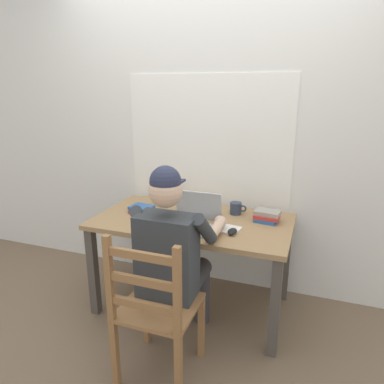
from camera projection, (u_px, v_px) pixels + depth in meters
name	position (u px, v px, depth m)	size (l,w,h in m)	color
ground_plane	(193.00, 304.00, 2.77)	(8.00, 8.00, 0.00)	brown
back_wall	(212.00, 131.00, 2.81)	(6.00, 0.08, 2.60)	silver
desk	(193.00, 231.00, 2.59)	(1.40, 0.76, 0.71)	#9E7A51
seated_person	(174.00, 252.00, 2.15)	(0.50, 0.60, 1.23)	#33383D
wooden_chair	(155.00, 310.00, 1.96)	(0.42, 0.42, 0.92)	olive
laptop	(194.00, 219.00, 2.41)	(0.33, 0.28, 0.23)	#ADAFB2
computer_mouse	(232.00, 232.00, 2.30)	(0.06, 0.10, 0.03)	black
coffee_mug_white	(183.00, 206.00, 2.70)	(0.11, 0.07, 0.09)	silver
coffee_mug_dark	(163.00, 199.00, 2.85)	(0.12, 0.08, 0.10)	#38281E
coffee_mug_spare	(236.00, 208.00, 2.66)	(0.12, 0.09, 0.09)	#2D384C
book_stack_main	(267.00, 216.00, 2.51)	(0.19, 0.15, 0.08)	#2D5B9E
book_stack_side	(143.00, 210.00, 2.69)	(0.20, 0.16, 0.05)	#BC332D
paper_pile_near_laptop	(225.00, 229.00, 2.38)	(0.19, 0.15, 0.01)	white
landscape_photo_print	(144.00, 225.00, 2.46)	(0.13, 0.09, 0.00)	#7A4293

